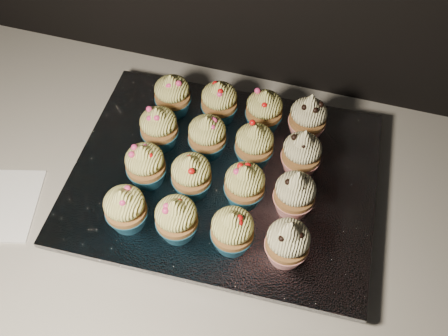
# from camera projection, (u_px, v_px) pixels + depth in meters

# --- Properties ---
(cabinet) EXTENTS (2.40, 0.60, 0.86)m
(cabinet) POSITION_uv_depth(u_px,v_px,m) (321.00, 336.00, 1.15)
(cabinet) COLOR black
(cabinet) RESTS_ON ground
(worktop) EXTENTS (2.44, 0.64, 0.04)m
(worktop) POSITION_uv_depth(u_px,v_px,m) (365.00, 246.00, 0.79)
(worktop) COLOR beige
(worktop) RESTS_ON cabinet
(baking_tray) EXTENTS (0.46, 0.36, 0.02)m
(baking_tray) POSITION_uv_depth(u_px,v_px,m) (224.00, 182.00, 0.82)
(baking_tray) COLOR black
(baking_tray) RESTS_ON worktop
(foil_lining) EXTENTS (0.50, 0.40, 0.01)m
(foil_lining) POSITION_uv_depth(u_px,v_px,m) (224.00, 176.00, 0.81)
(foil_lining) COLOR silver
(foil_lining) RESTS_ON baking_tray
(cupcake_0) EXTENTS (0.06, 0.06, 0.08)m
(cupcake_0) POSITION_uv_depth(u_px,v_px,m) (126.00, 208.00, 0.72)
(cupcake_0) COLOR #185573
(cupcake_0) RESTS_ON foil_lining
(cupcake_1) EXTENTS (0.06, 0.06, 0.08)m
(cupcake_1) POSITION_uv_depth(u_px,v_px,m) (177.00, 219.00, 0.71)
(cupcake_1) COLOR #185573
(cupcake_1) RESTS_ON foil_lining
(cupcake_2) EXTENTS (0.06, 0.06, 0.08)m
(cupcake_2) POSITION_uv_depth(u_px,v_px,m) (232.00, 230.00, 0.70)
(cupcake_2) COLOR #185573
(cupcake_2) RESTS_ON foil_lining
(cupcake_3) EXTENTS (0.06, 0.06, 0.10)m
(cupcake_3) POSITION_uv_depth(u_px,v_px,m) (288.00, 242.00, 0.69)
(cupcake_3) COLOR #B31818
(cupcake_3) RESTS_ON foil_lining
(cupcake_4) EXTENTS (0.06, 0.06, 0.08)m
(cupcake_4) POSITION_uv_depth(u_px,v_px,m) (146.00, 165.00, 0.77)
(cupcake_4) COLOR #185573
(cupcake_4) RESTS_ON foil_lining
(cupcake_5) EXTENTS (0.06, 0.06, 0.08)m
(cupcake_5) POSITION_uv_depth(u_px,v_px,m) (191.00, 175.00, 0.76)
(cupcake_5) COLOR #185573
(cupcake_5) RESTS_ON foil_lining
(cupcake_6) EXTENTS (0.06, 0.06, 0.08)m
(cupcake_6) POSITION_uv_depth(u_px,v_px,m) (245.00, 185.00, 0.75)
(cupcake_6) COLOR #185573
(cupcake_6) RESTS_ON foil_lining
(cupcake_7) EXTENTS (0.06, 0.06, 0.10)m
(cupcake_7) POSITION_uv_depth(u_px,v_px,m) (295.00, 193.00, 0.74)
(cupcake_7) COLOR #B31818
(cupcake_7) RESTS_ON foil_lining
(cupcake_8) EXTENTS (0.06, 0.06, 0.08)m
(cupcake_8) POSITION_uv_depth(u_px,v_px,m) (159.00, 128.00, 0.81)
(cupcake_8) COLOR #185573
(cupcake_8) RESTS_ON foil_lining
(cupcake_9) EXTENTS (0.06, 0.06, 0.08)m
(cupcake_9) POSITION_uv_depth(u_px,v_px,m) (207.00, 136.00, 0.80)
(cupcake_9) COLOR #185573
(cupcake_9) RESTS_ON foil_lining
(cupcake_10) EXTENTS (0.06, 0.06, 0.08)m
(cupcake_10) POSITION_uv_depth(u_px,v_px,m) (254.00, 145.00, 0.79)
(cupcake_10) COLOR #185573
(cupcake_10) RESTS_ON foil_lining
(cupcake_11) EXTENTS (0.06, 0.06, 0.10)m
(cupcake_11) POSITION_uv_depth(u_px,v_px,m) (302.00, 153.00, 0.78)
(cupcake_11) COLOR #B31818
(cupcake_11) RESTS_ON foil_lining
(cupcake_12) EXTENTS (0.06, 0.06, 0.08)m
(cupcake_12) POSITION_uv_depth(u_px,v_px,m) (172.00, 95.00, 0.86)
(cupcake_12) COLOR #185573
(cupcake_12) RESTS_ON foil_lining
(cupcake_13) EXTENTS (0.06, 0.06, 0.08)m
(cupcake_13) POSITION_uv_depth(u_px,v_px,m) (219.00, 102.00, 0.85)
(cupcake_13) COLOR #185573
(cupcake_13) RESTS_ON foil_lining
(cupcake_14) EXTENTS (0.06, 0.06, 0.08)m
(cupcake_14) POSITION_uv_depth(u_px,v_px,m) (264.00, 111.00, 0.84)
(cupcake_14) COLOR #185573
(cupcake_14) RESTS_ON foil_lining
(cupcake_15) EXTENTS (0.06, 0.06, 0.10)m
(cupcake_15) POSITION_uv_depth(u_px,v_px,m) (308.00, 117.00, 0.82)
(cupcake_15) COLOR #B31818
(cupcake_15) RESTS_ON foil_lining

